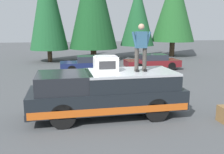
% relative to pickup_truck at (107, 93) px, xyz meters
% --- Properties ---
extents(ground_plane, '(90.00, 90.00, 0.00)m').
position_rel_pickup_truck_xyz_m(ground_plane, '(0.22, 0.61, -0.87)').
color(ground_plane, '#4C4F51').
extents(pickup_truck, '(2.01, 5.54, 1.65)m').
position_rel_pickup_truck_xyz_m(pickup_truck, '(0.00, 0.00, 0.00)').
color(pickup_truck, black).
rests_on(pickup_truck, ground).
extents(compressor_unit, '(0.65, 0.84, 0.56)m').
position_rel_pickup_truck_xyz_m(compressor_unit, '(0.18, 0.00, 1.05)').
color(compressor_unit, silver).
rests_on(compressor_unit, pickup_truck).
extents(person_on_truck_bed, '(0.29, 0.72, 1.69)m').
position_rel_pickup_truck_xyz_m(person_on_truck_bed, '(-0.10, -1.22, 1.68)').
color(person_on_truck_bed, '#423D38').
rests_on(person_on_truck_bed, pickup_truck).
extents(parked_car_maroon, '(1.64, 4.10, 1.16)m').
position_rel_pickup_truck_xyz_m(parked_car_maroon, '(9.32, -5.22, -0.29)').
color(parked_car_maroon, maroon).
rests_on(parked_car_maroon, ground).
extents(parked_car_navy, '(1.64, 4.10, 1.16)m').
position_rel_pickup_truck_xyz_m(parked_car_navy, '(9.22, -0.40, -0.29)').
color(parked_car_navy, navy).
rests_on(parked_car_navy, ground).
extents(conifer_far_left, '(4.56, 4.56, 9.27)m').
position_rel_pickup_truck_xyz_m(conifer_far_left, '(17.09, -10.37, 4.56)').
color(conifer_far_left, '#4C3826').
rests_on(conifer_far_left, ground).
extents(conifer_left, '(3.44, 3.44, 7.45)m').
position_rel_pickup_truck_xyz_m(conifer_left, '(16.41, -6.16, 3.49)').
color(conifer_left, '#4C3826').
rests_on(conifer_left, ground).
extents(conifer_center_right, '(3.49, 3.49, 9.63)m').
position_rel_pickup_truck_xyz_m(conifer_center_right, '(15.38, 2.61, 4.49)').
color(conifer_center_right, '#4C3826').
rests_on(conifer_center_right, ground).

